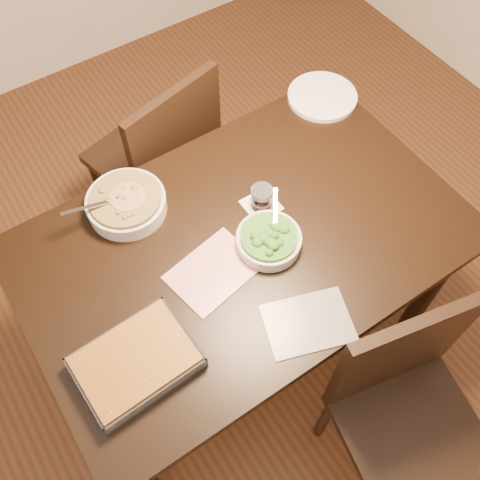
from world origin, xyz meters
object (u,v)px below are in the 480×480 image
(table, at_px, (244,254))
(broccoli_bowl, at_px, (269,240))
(dinner_plate, at_px, (322,97))
(chair_far, at_px, (162,155))
(stew_bowl, at_px, (126,203))
(wine_tumbler, at_px, (262,197))
(baking_dish, at_px, (136,362))
(chair_near, at_px, (405,403))

(table, height_order, broccoli_bowl, broccoli_bowl)
(dinner_plate, distance_m, chair_far, 0.68)
(table, distance_m, chair_far, 0.66)
(stew_bowl, height_order, chair_far, chair_far)
(wine_tumbler, xyz_separation_m, chair_far, (-0.09, 0.57, -0.28))
(broccoli_bowl, relative_size, wine_tumbler, 2.65)
(baking_dish, relative_size, dinner_plate, 1.24)
(chair_near, bearing_deg, broccoli_bowl, 112.64)
(table, distance_m, broccoli_bowl, 0.15)
(wine_tumbler, distance_m, chair_far, 0.64)
(stew_bowl, relative_size, baking_dish, 0.89)
(stew_bowl, xyz_separation_m, wine_tumbler, (0.37, -0.23, 0.01))
(chair_far, bearing_deg, chair_near, 82.57)
(wine_tumbler, bearing_deg, baking_dish, -156.68)
(broccoli_bowl, bearing_deg, dinner_plate, 37.43)
(broccoli_bowl, bearing_deg, chair_near, -79.17)
(table, distance_m, baking_dish, 0.52)
(table, height_order, stew_bowl, stew_bowl)
(dinner_plate, xyz_separation_m, chair_near, (-0.43, -1.01, -0.25))
(stew_bowl, relative_size, dinner_plate, 1.10)
(chair_near, xyz_separation_m, chair_far, (-0.13, 1.30, 0.01))
(baking_dish, bearing_deg, dinner_plate, 24.23)
(stew_bowl, distance_m, baking_dish, 0.54)
(baking_dish, bearing_deg, stew_bowl, 63.01)
(chair_far, bearing_deg, broccoli_bowl, 78.37)
(wine_tumbler, bearing_deg, chair_near, -86.45)
(table, xyz_separation_m, dinner_plate, (0.60, 0.36, 0.10))
(wine_tumbler, height_order, chair_far, chair_far)
(stew_bowl, height_order, baking_dish, stew_bowl)
(baking_dish, bearing_deg, table, 18.23)
(chair_near, bearing_deg, baking_dish, 155.32)
(chair_far, bearing_deg, stew_bowl, 36.75)
(table, relative_size, baking_dish, 4.31)
(dinner_plate, bearing_deg, wine_tumbler, -149.52)
(chair_near, bearing_deg, dinner_plate, 78.64)
(broccoli_bowl, relative_size, dinner_plate, 0.82)
(stew_bowl, xyz_separation_m, baking_dish, (-0.22, -0.49, -0.01))
(baking_dish, bearing_deg, chair_near, -38.89)
(stew_bowl, distance_m, dinner_plate, 0.85)
(baking_dish, distance_m, chair_far, 1.00)
(table, bearing_deg, chair_near, -75.67)
(table, bearing_deg, chair_far, 87.18)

